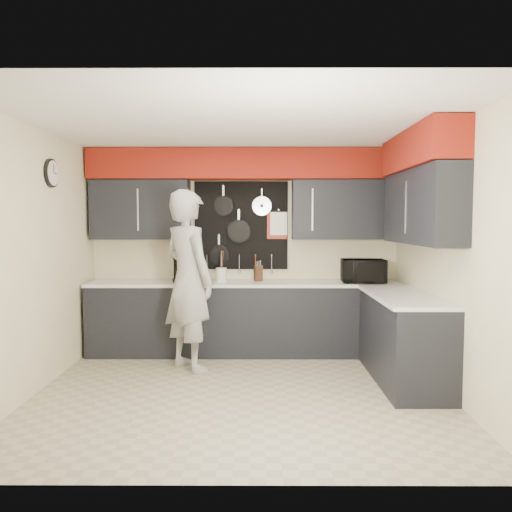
{
  "coord_description": "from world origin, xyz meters",
  "views": [
    {
      "loc": [
        0.17,
        -4.81,
        1.68
      ],
      "look_at": [
        0.15,
        0.5,
        1.31
      ],
      "focal_mm": 35.0,
      "sensor_mm": 36.0,
      "label": 1
    }
  ],
  "objects_px": {
    "coffee_maker": "(181,267)",
    "person": "(188,280)",
    "knife_block": "(258,273)",
    "microwave": "(363,271)",
    "utensil_crock": "(221,275)"
  },
  "relations": [
    {
      "from": "utensil_crock",
      "to": "coffee_maker",
      "type": "height_order",
      "value": "coffee_maker"
    },
    {
      "from": "microwave",
      "to": "coffee_maker",
      "type": "relative_size",
      "value": 1.47
    },
    {
      "from": "microwave",
      "to": "person",
      "type": "xyz_separation_m",
      "value": [
        -2.09,
        -0.58,
        -0.05
      ]
    },
    {
      "from": "coffee_maker",
      "to": "person",
      "type": "relative_size",
      "value": 0.17
    },
    {
      "from": "microwave",
      "to": "coffee_maker",
      "type": "distance_m",
      "value": 2.29
    },
    {
      "from": "utensil_crock",
      "to": "coffee_maker",
      "type": "distance_m",
      "value": 0.53
    },
    {
      "from": "knife_block",
      "to": "person",
      "type": "distance_m",
      "value": 1.07
    },
    {
      "from": "person",
      "to": "knife_block",
      "type": "bearing_deg",
      "value": -90.43
    },
    {
      "from": "microwave",
      "to": "utensil_crock",
      "type": "height_order",
      "value": "microwave"
    },
    {
      "from": "microwave",
      "to": "coffee_maker",
      "type": "bearing_deg",
      "value": 178.73
    },
    {
      "from": "microwave",
      "to": "knife_block",
      "type": "xyz_separation_m",
      "value": [
        -1.3,
        0.14,
        -0.04
      ]
    },
    {
      "from": "knife_block",
      "to": "person",
      "type": "height_order",
      "value": "person"
    },
    {
      "from": "microwave",
      "to": "person",
      "type": "relative_size",
      "value": 0.26
    },
    {
      "from": "coffee_maker",
      "to": "person",
      "type": "distance_m",
      "value": 0.72
    },
    {
      "from": "person",
      "to": "coffee_maker",
      "type": "bearing_deg",
      "value": -27.19
    }
  ]
}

